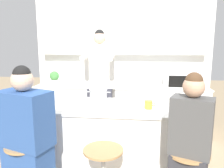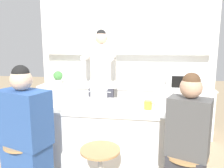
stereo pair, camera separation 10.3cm
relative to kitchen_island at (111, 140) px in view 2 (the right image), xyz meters
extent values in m
cube|color=silver|center=(0.00, 1.80, 0.89)|extent=(3.42, 0.06, 2.70)
cube|color=white|center=(0.00, 1.69, 1.37)|extent=(3.15, 0.16, 0.75)
cube|color=white|center=(0.00, 1.47, -0.03)|extent=(3.15, 0.57, 0.85)
cube|color=silver|center=(0.00, 1.47, 0.41)|extent=(3.18, 0.60, 0.03)
cube|color=white|center=(0.00, 0.00, 0.01)|extent=(1.92, 0.74, 0.82)
cube|color=silver|center=(0.00, 0.00, 0.43)|extent=(1.96, 0.78, 0.03)
cylinder|color=tan|center=(-0.78, -0.64, 0.20)|extent=(0.38, 0.38, 0.02)
cylinder|color=tan|center=(0.00, -0.65, 0.20)|extent=(0.38, 0.38, 0.02)
cylinder|color=tan|center=(0.78, -0.62, 0.20)|extent=(0.38, 0.38, 0.02)
cube|color=#383842|center=(-0.25, 0.69, 0.04)|extent=(0.39, 0.25, 0.99)
cube|color=silver|center=(-0.25, 0.69, 0.86)|extent=(0.45, 0.25, 0.65)
cylinder|color=silver|center=(-0.42, 0.39, 1.00)|extent=(0.10, 0.36, 0.07)
cylinder|color=silver|center=(-0.05, 0.42, 1.00)|extent=(0.10, 0.36, 0.07)
sphere|color=#DBB293|center=(-0.25, 0.69, 1.27)|extent=(0.20, 0.20, 0.18)
sphere|color=black|center=(-0.25, 0.69, 1.33)|extent=(0.15, 0.15, 0.14)
cube|color=#2D5193|center=(-0.76, -0.65, 0.48)|extent=(0.57, 0.43, 0.54)
sphere|color=#DBB293|center=(-0.76, -0.65, 0.85)|extent=(0.26, 0.26, 0.21)
sphere|color=black|center=(-0.76, -0.65, 0.91)|extent=(0.21, 0.21, 0.17)
cube|color=#4C4C4C|center=(0.78, -0.65, 0.47)|extent=(0.41, 0.33, 0.52)
sphere|color=tan|center=(0.78, -0.65, 0.82)|extent=(0.24, 0.24, 0.19)
sphere|color=#513823|center=(0.78, -0.65, 0.87)|extent=(0.19, 0.19, 0.15)
cylinder|color=#B7BABC|center=(-0.19, 0.18, 0.52)|extent=(0.22, 0.22, 0.15)
cylinder|color=#B7BABC|center=(-0.19, 0.18, 0.60)|extent=(0.23, 0.23, 0.01)
cylinder|color=#B7BABC|center=(-0.33, 0.18, 0.57)|extent=(0.05, 0.01, 0.01)
cylinder|color=#B7BABC|center=(-0.06, 0.18, 0.57)|extent=(0.05, 0.01, 0.01)
cylinder|color=silver|center=(0.23, 0.18, 0.48)|extent=(0.22, 0.22, 0.06)
cylinder|color=orange|center=(0.44, -0.09, 0.50)|extent=(0.09, 0.09, 0.10)
torus|color=orange|center=(0.50, -0.09, 0.50)|extent=(0.04, 0.01, 0.04)
cube|color=white|center=(1.05, 1.44, 0.55)|extent=(0.49, 0.36, 0.26)
cube|color=black|center=(1.00, 1.26, 0.55)|extent=(0.31, 0.01, 0.20)
cube|color=black|center=(1.23, 1.26, 0.55)|extent=(0.09, 0.01, 0.21)
cylinder|color=beige|center=(-1.28, 1.47, 0.46)|extent=(0.15, 0.15, 0.08)
sphere|color=#478942|center=(-1.28, 1.47, 0.58)|extent=(0.18, 0.18, 0.18)
camera|label=1|loc=(0.30, -2.54, 1.17)|focal=35.00mm
camera|label=2|loc=(0.40, -2.53, 1.17)|focal=35.00mm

